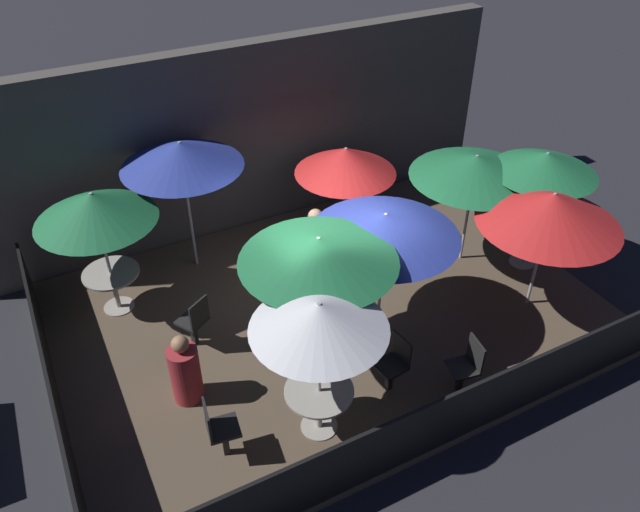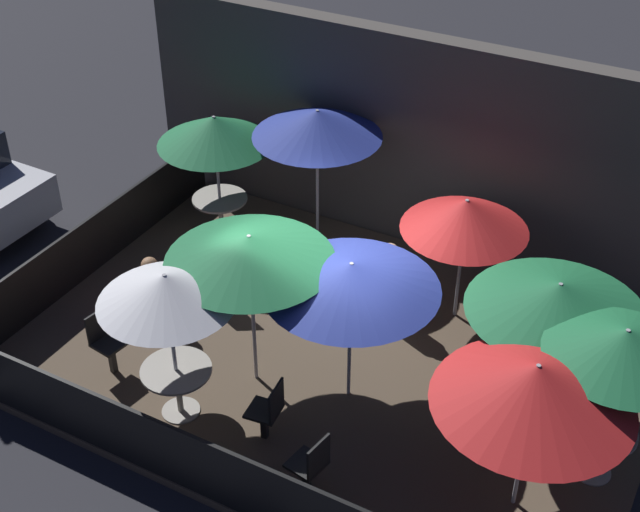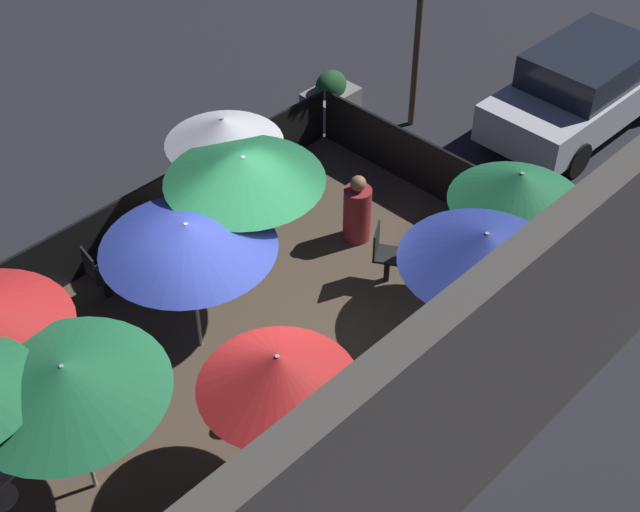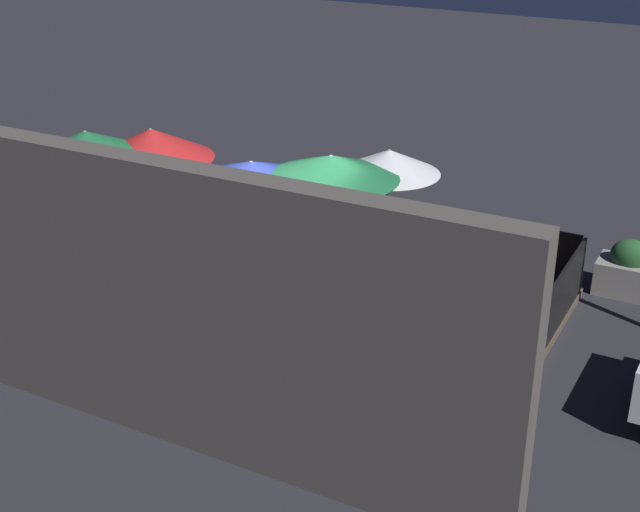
% 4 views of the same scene
% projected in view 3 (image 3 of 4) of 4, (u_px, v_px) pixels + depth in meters
% --- Properties ---
extents(ground_plane, '(60.00, 60.00, 0.00)m').
position_uv_depth(ground_plane, '(264.00, 354.00, 12.28)').
color(ground_plane, '#26262B').
extents(patio_deck, '(8.72, 6.14, 0.12)m').
position_uv_depth(patio_deck, '(264.00, 351.00, 12.24)').
color(patio_deck, brown).
rests_on(patio_deck, ground_plane).
extents(building_wall, '(10.32, 0.36, 3.65)m').
position_uv_depth(building_wall, '(472.00, 399.00, 9.34)').
color(building_wall, '#4C4742').
rests_on(building_wall, ground_plane).
extents(fence_front, '(8.52, 0.05, 0.95)m').
position_uv_depth(fence_front, '(126.00, 223.00, 13.47)').
color(fence_front, black).
rests_on(fence_front, patio_deck).
extents(fence_side_left, '(0.05, 5.94, 0.95)m').
position_uv_depth(fence_side_left, '(460.00, 184.00, 14.20)').
color(fence_side_left, black).
rests_on(fence_side_left, patio_deck).
extents(patio_umbrella_0, '(1.71, 1.71, 2.23)m').
position_uv_depth(patio_umbrella_0, '(223.00, 131.00, 12.57)').
color(patio_umbrella_0, '#B2B2B7').
rests_on(patio_umbrella_0, patio_deck).
extents(patio_umbrella_1, '(1.86, 1.86, 2.23)m').
position_uv_depth(patio_umbrella_1, '(520.00, 188.00, 11.63)').
color(patio_umbrella_1, '#B2B2B7').
rests_on(patio_umbrella_1, patio_deck).
extents(patio_umbrella_3, '(2.22, 2.22, 2.12)m').
position_uv_depth(patio_umbrella_3, '(65.00, 379.00, 9.27)').
color(patio_umbrella_3, '#B2B2B7').
rests_on(patio_umbrella_3, patio_deck).
extents(patio_umbrella_5, '(2.25, 2.25, 2.15)m').
position_uv_depth(patio_umbrella_5, '(187.00, 236.00, 10.95)').
color(patio_umbrella_5, '#B2B2B7').
rests_on(patio_umbrella_5, patio_deck).
extents(patio_umbrella_6, '(2.17, 2.17, 2.35)m').
position_uv_depth(patio_umbrella_6, '(244.00, 169.00, 11.66)').
color(patio_umbrella_6, '#B2B2B7').
rests_on(patio_umbrella_6, patio_deck).
extents(patio_umbrella_7, '(1.82, 1.82, 2.02)m').
position_uv_depth(patio_umbrella_7, '(278.00, 371.00, 9.54)').
color(patio_umbrella_7, '#B2B2B7').
rests_on(patio_umbrella_7, patio_deck).
extents(patio_umbrella_8, '(2.04, 2.04, 2.46)m').
position_uv_depth(patio_umbrella_8, '(485.00, 248.00, 10.35)').
color(patio_umbrella_8, '#B2B2B7').
rests_on(patio_umbrella_8, patio_deck).
extents(dining_table_0, '(0.92, 0.92, 0.74)m').
position_uv_depth(dining_table_0, '(230.00, 210.00, 13.52)').
color(dining_table_0, '#9E998E').
rests_on(dining_table_0, patio_deck).
extents(dining_table_1, '(0.92, 0.92, 0.74)m').
position_uv_depth(dining_table_1, '(505.00, 267.00, 12.55)').
color(dining_table_1, '#9E998E').
rests_on(dining_table_1, patio_deck).
extents(patio_chair_0, '(0.44, 0.44, 0.92)m').
position_uv_depth(patio_chair_0, '(171.00, 259.00, 12.82)').
color(patio_chair_0, black).
rests_on(patio_chair_0, patio_deck).
extents(patio_chair_1, '(0.46, 0.46, 0.91)m').
position_uv_depth(patio_chair_1, '(99.00, 273.00, 12.61)').
color(patio_chair_1, black).
rests_on(patio_chair_1, patio_deck).
extents(patio_chair_2, '(0.56, 0.56, 0.93)m').
position_uv_depth(patio_chair_2, '(233.00, 495.00, 9.86)').
color(patio_chair_2, black).
rests_on(patio_chair_2, patio_deck).
extents(patio_chair_3, '(0.55, 0.55, 0.94)m').
position_uv_depth(patio_chair_3, '(384.00, 252.00, 12.89)').
color(patio_chair_3, black).
rests_on(patio_chair_3, patio_deck).
extents(patio_chair_4, '(0.45, 0.45, 0.96)m').
position_uv_depth(patio_chair_4, '(301.00, 181.00, 14.17)').
color(patio_chair_4, black).
rests_on(patio_chair_4, patio_deck).
extents(patron_0, '(0.56, 0.56, 1.16)m').
position_uv_depth(patron_0, '(357.00, 211.00, 13.63)').
color(patron_0, maroon).
rests_on(patron_0, patio_deck).
extents(patron_1, '(0.51, 0.51, 1.31)m').
position_uv_depth(patron_1, '(302.00, 373.00, 11.07)').
color(patron_1, silver).
rests_on(patron_1, patio_deck).
extents(planter_box, '(0.98, 0.68, 0.97)m').
position_uv_depth(planter_box, '(331.00, 98.00, 16.48)').
color(planter_box, gray).
rests_on(planter_box, ground_plane).
extents(light_post, '(1.10, 0.12, 3.43)m').
position_uv_depth(light_post, '(418.00, 28.00, 15.33)').
color(light_post, brown).
rests_on(light_post, ground_plane).
extents(parked_car_0, '(4.26, 1.85, 1.62)m').
position_uv_depth(parked_car_0, '(584.00, 87.00, 15.96)').
color(parked_car_0, silver).
rests_on(parked_car_0, ground_plane).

